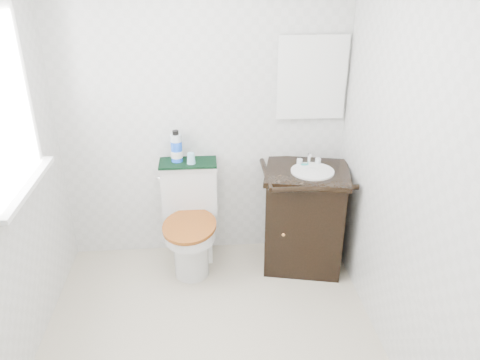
{
  "coord_description": "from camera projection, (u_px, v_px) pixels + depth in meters",
  "views": [
    {
      "loc": [
        0.0,
        -2.22,
        2.25
      ],
      "look_at": [
        0.25,
        0.75,
        0.83
      ],
      "focal_mm": 35.0,
      "sensor_mm": 36.0,
      "label": 1
    }
  ],
  "objects": [
    {
      "name": "mouthwash_bottle",
      "position": [
        176.0,
        147.0,
        3.54
      ],
      "size": [
        0.09,
        0.09,
        0.25
      ],
      "color": "blue",
      "rests_on": "towel"
    },
    {
      "name": "soap_bar",
      "position": [
        304.0,
        165.0,
        3.56
      ],
      "size": [
        0.07,
        0.05,
        0.02
      ],
      "primitive_type": "ellipsoid",
      "color": "teal",
      "rests_on": "vanity"
    },
    {
      "name": "floor",
      "position": [
        211.0,
        351.0,
        2.96
      ],
      "size": [
        2.4,
        2.4,
        0.0
      ],
      "primitive_type": "plane",
      "color": "beige",
      "rests_on": "ground"
    },
    {
      "name": "wall_right",
      "position": [
        408.0,
        173.0,
        2.53
      ],
      "size": [
        0.0,
        2.4,
        2.4
      ],
      "primitive_type": "plane",
      "rotation": [
        1.57,
        0.0,
        -1.57
      ],
      "color": "silver",
      "rests_on": "ground"
    },
    {
      "name": "cup",
      "position": [
        191.0,
        158.0,
        3.53
      ],
      "size": [
        0.07,
        0.07,
        0.08
      ],
      "primitive_type": "cone",
      "color": "#87C2DD",
      "rests_on": "towel"
    },
    {
      "name": "toilet",
      "position": [
        190.0,
        224.0,
        3.67
      ],
      "size": [
        0.45,
        0.66,
        0.83
      ],
      "color": "silver",
      "rests_on": "floor"
    },
    {
      "name": "mirror",
      "position": [
        312.0,
        78.0,
        3.46
      ],
      "size": [
        0.5,
        0.02,
        0.6
      ],
      "primitive_type": "cube",
      "color": "silver",
      "rests_on": "wall_back"
    },
    {
      "name": "wall_front",
      "position": [
        211.0,
        354.0,
        1.37
      ],
      "size": [
        2.4,
        0.0,
        2.4
      ],
      "primitive_type": "plane",
      "rotation": [
        -1.57,
        0.0,
        0.0
      ],
      "color": "silver",
      "rests_on": "ground"
    },
    {
      "name": "trash_bin",
      "position": [
        201.0,
        245.0,
        3.8
      ],
      "size": [
        0.2,
        0.16,
        0.27
      ],
      "color": "white",
      "rests_on": "floor"
    },
    {
      "name": "wall_back",
      "position": [
        203.0,
        112.0,
        3.53
      ],
      "size": [
        2.4,
        0.0,
        2.4
      ],
      "primitive_type": "plane",
      "rotation": [
        1.57,
        0.0,
        0.0
      ],
      "color": "silver",
      "rests_on": "ground"
    },
    {
      "name": "vanity",
      "position": [
        305.0,
        216.0,
        3.65
      ],
      "size": [
        0.72,
        0.65,
        0.92
      ],
      "color": "black",
      "rests_on": "floor"
    },
    {
      "name": "towel",
      "position": [
        188.0,
        163.0,
        3.58
      ],
      "size": [
        0.44,
        0.22,
        0.02
      ],
      "primitive_type": "cube",
      "color": "black",
      "rests_on": "toilet"
    }
  ]
}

